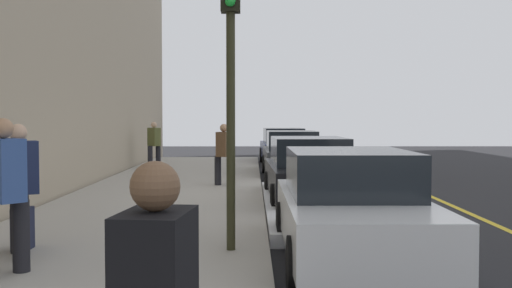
% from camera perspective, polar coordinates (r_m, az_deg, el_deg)
% --- Properties ---
extents(ground_plane, '(56.00, 56.00, 0.00)m').
position_cam_1_polar(ground_plane, '(14.96, 4.44, -5.13)').
color(ground_plane, black).
extents(sidewalk, '(28.00, 4.60, 0.15)m').
position_cam_1_polar(sidewalk, '(15.04, -8.23, -4.81)').
color(sidewalk, '#A39E93').
rests_on(sidewalk, ground).
extents(lane_stripe_centre, '(28.00, 0.14, 0.01)m').
position_cam_1_polar(lane_stripe_centre, '(15.55, 16.32, -4.91)').
color(lane_stripe_centre, gold).
rests_on(lane_stripe_centre, ground).
extents(snow_bank_curb, '(7.60, 0.56, 0.22)m').
position_cam_1_polar(snow_bank_curb, '(13.21, 2.02, -5.64)').
color(snow_bank_curb, white).
rests_on(snow_bank_curb, ground).
extents(parked_car_navy, '(4.19, 2.01, 1.51)m').
position_cam_1_polar(parked_car_navy, '(26.43, 2.53, -0.20)').
color(parked_car_navy, black).
rests_on(parked_car_navy, ground).
extents(parked_car_charcoal, '(4.51, 1.94, 1.51)m').
position_cam_1_polar(parked_car_charcoal, '(20.97, 3.26, -0.88)').
color(parked_car_charcoal, black).
rests_on(parked_car_charcoal, ground).
extents(parked_car_black, '(4.59, 1.98, 1.51)m').
position_cam_1_polar(parked_car_black, '(14.14, 4.88, -2.47)').
color(parked_car_black, black).
rests_on(parked_car_black, ground).
extents(parked_car_white, '(4.53, 1.91, 1.51)m').
position_cam_1_polar(parked_car_white, '(8.62, 8.60, -5.63)').
color(parked_car_white, black).
rests_on(parked_car_white, ground).
extents(pedestrian_navy_coat, '(0.53, 0.55, 1.73)m').
position_cam_1_polar(pedestrian_navy_coat, '(8.77, -20.72, -3.55)').
color(pedestrian_navy_coat, black).
rests_on(pedestrian_navy_coat, sidewalk).
extents(pedestrian_olive_coat, '(0.51, 0.52, 1.66)m').
position_cam_1_polar(pedestrian_olive_coat, '(23.16, -9.24, 0.09)').
color(pedestrian_olive_coat, black).
rests_on(pedestrian_olive_coat, sidewalk).
extents(pedestrian_blue_coat, '(0.55, 0.57, 1.81)m').
position_cam_1_polar(pedestrian_blue_coat, '(7.76, -21.89, -4.04)').
color(pedestrian_blue_coat, black).
rests_on(pedestrian_blue_coat, sidewalk).
extents(pedestrian_brown_coat, '(0.52, 0.52, 1.64)m').
position_cam_1_polar(pedestrian_brown_coat, '(16.76, -2.93, -0.79)').
color(pedestrian_brown_coat, black).
rests_on(pedestrian_brown_coat, sidewalk).
extents(traffic_light_pole, '(0.35, 0.26, 3.93)m').
position_cam_1_polar(traffic_light_pole, '(8.57, -2.32, 8.26)').
color(traffic_light_pole, '#2D2D19').
rests_on(traffic_light_pole, sidewalk).
extents(rolling_suitcase, '(0.34, 0.22, 0.94)m').
position_cam_1_polar(rolling_suitcase, '(9.26, -20.43, -7.18)').
color(rolling_suitcase, '#191E38').
rests_on(rolling_suitcase, sidewalk).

